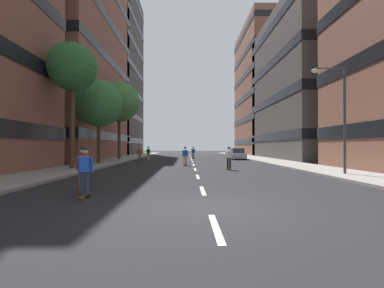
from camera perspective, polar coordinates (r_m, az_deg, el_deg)
ground_plane at (r=32.96m, az=0.03°, el=-3.59°), size 149.42×149.42×0.00m
sidewalk_left at (r=37.09m, az=-14.68°, el=-3.12°), size 3.78×68.48×0.14m
sidewalk_right at (r=37.42m, az=14.42°, el=-3.10°), size 3.78×68.48×0.14m
lane_markings at (r=33.56m, az=0.01°, el=-3.53°), size 0.16×57.20×0.01m
building_left_mid at (r=44.24m, az=-24.79°, el=18.06°), size 12.75×23.52×31.45m
building_left_far at (r=61.72m, az=-17.50°, el=14.08°), size 12.75×18.08×34.36m
building_right_mid at (r=43.35m, az=24.23°, el=10.99°), size 12.75×21.40×20.57m
building_right_far at (r=61.28m, az=16.51°, el=10.70°), size 12.75×19.98×27.10m
parked_car_near at (r=37.80m, az=9.43°, el=-2.12°), size 1.82×4.40×1.52m
street_tree_near at (r=23.30m, az=-23.77°, el=14.42°), size 3.68×3.68×9.54m
street_tree_mid at (r=36.52m, az=-15.03°, el=8.53°), size 5.17×5.17×9.97m
street_tree_far at (r=28.63m, az=-18.97°, el=8.04°), size 4.61×4.61×8.20m
streetlamp_right at (r=18.91m, az=28.40°, el=6.69°), size 2.13×0.30×6.50m
skater_0 at (r=20.83m, az=7.74°, el=-2.70°), size 0.55×0.91×1.78m
skater_1 at (r=10.25m, az=-21.53°, el=-4.99°), size 0.55×0.91×1.78m
skater_2 at (r=32.19m, az=-10.92°, el=-1.90°), size 0.56×0.92×1.78m
skater_3 at (r=34.58m, az=-9.15°, el=-1.75°), size 0.57×0.92×1.78m
skater_4 at (r=39.14m, az=0.27°, el=-1.65°), size 0.56×0.92×1.78m
skater_5 at (r=11.65m, az=-21.99°, el=-4.29°), size 0.56×0.92×1.78m
skater_6 at (r=25.17m, az=-1.45°, el=-2.32°), size 0.57×0.92×1.78m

